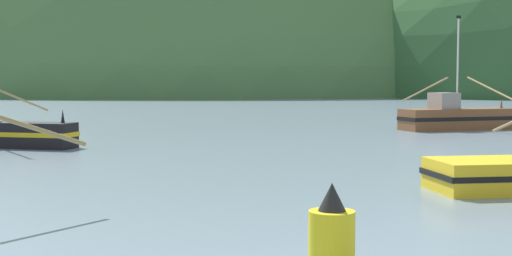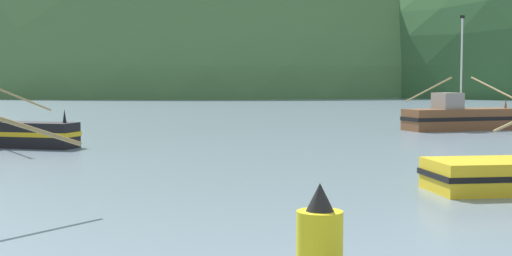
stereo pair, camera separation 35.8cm
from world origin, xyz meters
name	(u,v)px [view 2 (the right image)]	position (x,y,z in m)	size (l,w,h in m)	color
hill_far_center	(165,91)	(-18.21, 208.54, 0.00)	(118.12, 94.50, 56.58)	#516B38
hill_mid_right	(194,92)	(-7.99, 186.22, 0.00)	(181.01, 144.81, 88.98)	#47703D
fishing_boat_brown	(459,117)	(20.02, 41.21, 0.88)	(8.47, 14.23, 7.91)	brown
channel_buoy	(320,238)	(6.23, 4.62, 0.71)	(0.83, 0.83, 1.70)	yellow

